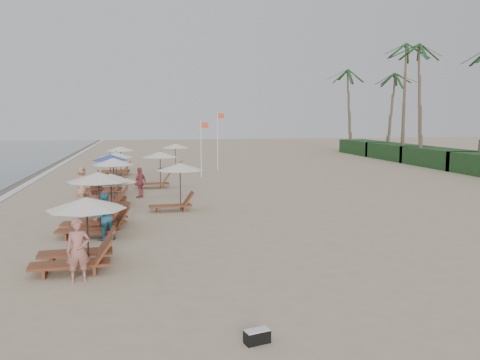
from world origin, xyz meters
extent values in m
plane|color=tan|center=(0.00, 0.00, 0.00)|extent=(160.00, 160.00, 0.00)
cube|color=#193D1C|center=(22.00, 22.00, 0.80)|extent=(3.20, 8.00, 1.60)
cube|color=#193D1C|center=(22.00, 29.50, 0.80)|extent=(3.20, 8.00, 1.60)
cube|color=#193D1C|center=(22.00, 37.00, 0.80)|extent=(3.20, 8.00, 1.60)
cylinder|color=brown|center=(22.90, 18.00, 4.90)|extent=(0.36, 0.36, 9.80)
cylinder|color=brown|center=(21.10, 23.20, 5.30)|extent=(0.36, 0.36, 10.60)
cylinder|color=brown|center=(22.00, 28.40, 5.70)|extent=(0.36, 0.36, 11.40)
cylinder|color=brown|center=(22.90, 33.60, 4.50)|extent=(0.36, 0.36, 9.00)
cylinder|color=brown|center=(21.10, 38.80, 4.90)|extent=(0.36, 0.36, 9.80)
cylinder|color=black|center=(-5.27, -3.04, 1.00)|extent=(0.05, 0.05, 2.01)
cone|color=white|center=(-5.27, -3.04, 1.91)|extent=(2.31, 2.31, 0.35)
cylinder|color=black|center=(-5.29, 1.27, 1.13)|extent=(0.05, 0.05, 2.27)
cone|color=white|center=(-5.29, 1.27, 2.17)|extent=(2.36, 2.36, 0.35)
cylinder|color=black|center=(-4.93, 2.51, 1.03)|extent=(0.05, 0.05, 2.06)
cone|color=white|center=(-4.93, 2.51, 1.96)|extent=(2.08, 2.08, 0.35)
cylinder|color=black|center=(-5.12, 7.60, 1.14)|extent=(0.05, 0.05, 2.28)
cone|color=white|center=(-5.12, 7.60, 2.18)|extent=(2.04, 2.04, 0.35)
cylinder|color=black|center=(-5.49, 11.10, 1.10)|extent=(0.05, 0.05, 2.21)
cone|color=#3948AA|center=(-5.49, 11.10, 2.11)|extent=(2.03, 2.03, 0.35)
cylinder|color=black|center=(-5.42, 15.70, 1.00)|extent=(0.05, 0.05, 2.01)
cone|color=white|center=(-5.42, 15.70, 1.91)|extent=(2.23, 2.23, 0.35)
cylinder|color=black|center=(-5.36, 20.89, 1.05)|extent=(0.05, 0.05, 2.10)
cone|color=white|center=(-5.36, 20.89, 2.00)|extent=(2.16, 2.16, 0.35)
cylinder|color=black|center=(-1.95, 5.67, 1.07)|extent=(0.05, 0.05, 2.15)
cone|color=white|center=(-1.95, 5.67, 2.05)|extent=(2.24, 2.24, 0.35)
cylinder|color=black|center=(-2.62, 13.59, 1.07)|extent=(0.05, 0.05, 2.15)
cone|color=white|center=(-2.62, 13.59, 2.05)|extent=(2.24, 2.24, 0.35)
cylinder|color=black|center=(-1.09, 22.82, 1.07)|extent=(0.05, 0.05, 2.15)
cone|color=white|center=(-1.09, 22.82, 2.05)|extent=(2.24, 2.24, 0.35)
imported|color=#AB685C|center=(-5.38, -4.35, 0.86)|extent=(0.68, 0.51, 1.72)
imported|color=teal|center=(-5.06, 0.24, 0.85)|extent=(1.03, 0.94, 1.70)
imported|color=#9A5D4E|center=(-5.48, 2.27, 0.91)|extent=(1.09, 1.35, 1.82)
imported|color=#A8434B|center=(-3.84, 9.58, 0.83)|extent=(0.88, 1.04, 1.67)
imported|color=tan|center=(-7.04, 10.72, 0.82)|extent=(0.88, 0.96, 1.65)
cube|color=black|center=(-1.52, -8.81, 0.12)|extent=(0.54, 0.37, 0.25)
cube|color=silver|center=(-1.52, -8.81, 0.26)|extent=(0.52, 0.34, 0.04)
cylinder|color=silver|center=(0.49, 18.39, 2.09)|extent=(0.08, 0.08, 4.18)
cube|color=#DB4C29|center=(0.77, 18.39, 3.78)|extent=(0.55, 0.02, 0.40)
cylinder|color=silver|center=(2.29, 22.34, 2.43)|extent=(0.08, 0.08, 4.86)
cube|color=#DB4C29|center=(2.57, 22.34, 4.46)|extent=(0.55, 0.02, 0.40)
camera|label=1|loc=(-3.60, -17.81, 4.38)|focal=37.31mm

